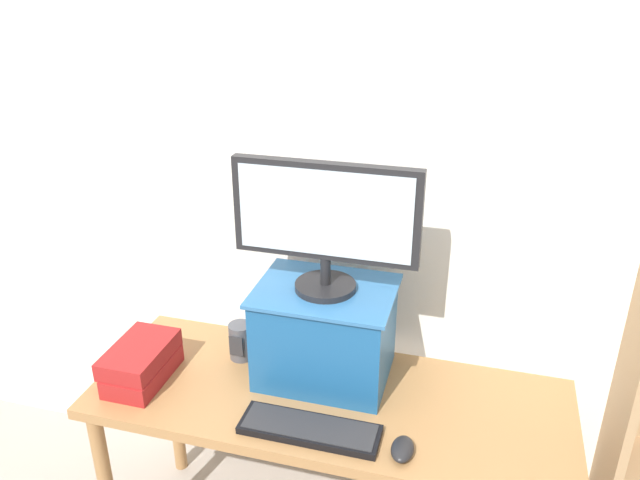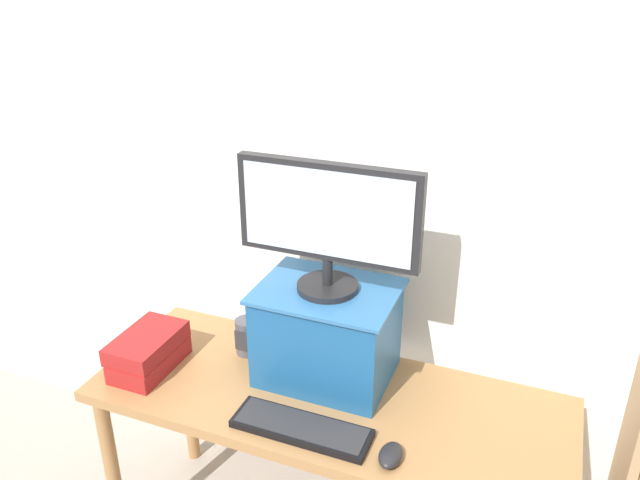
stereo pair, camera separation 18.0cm
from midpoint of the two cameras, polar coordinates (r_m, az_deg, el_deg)
The scene contains 8 objects.
back_wall at distance 2.11m, azimuth 1.48°, elevation 6.03°, with size 7.00×0.08×2.60m.
desk at distance 2.08m, azimuth -1.77°, elevation -15.76°, with size 1.51×0.57×0.70m.
riser_box at distance 2.02m, azimuth -2.10°, elevation -8.38°, with size 0.44×0.34×0.32m.
computer_monitor at distance 1.84m, azimuth -2.30°, elevation 1.78°, with size 0.57×0.19×0.41m.
keyboard at distance 1.89m, azimuth -3.80°, elevation -16.96°, with size 0.41×0.13×0.02m.
computer_mouse at distance 1.83m, azimuth 4.61°, elevation -18.62°, with size 0.06×0.10×0.04m.
book_stack at distance 2.16m, azimuth -18.39°, elevation -10.65°, with size 0.17×0.27×0.12m.
desk_speaker at distance 2.18m, azimuth -9.65°, elevation -9.17°, with size 0.08×0.08×0.13m.
Camera 1 is at (0.40, -1.54, 1.97)m, focal length 35.00 mm.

